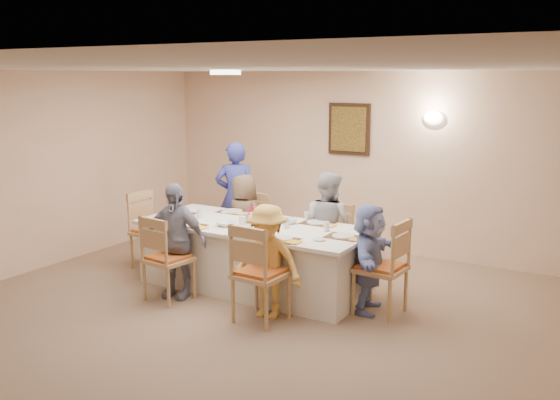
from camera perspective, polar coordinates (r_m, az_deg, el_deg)
The scene contains 44 objects.
ground at distance 6.15m, azimuth -5.18°, elevation -12.07°, with size 7.00×7.00×0.00m, color #7F6045.
room_walls at distance 5.72m, azimuth -5.44°, elevation 2.00°, with size 7.00×7.00×7.00m.
wall_picture at distance 8.83m, azimuth 6.32°, elevation 6.47°, with size 0.62×0.05×0.72m.
wall_sconce at distance 8.37m, azimuth 13.84°, elevation 7.32°, with size 0.26×0.09×0.18m, color white.
ceiling_light at distance 7.45m, azimuth -5.01°, elevation 11.54°, with size 0.36×0.36×0.05m, color white.
dining_table at distance 7.25m, azimuth -2.35°, elevation -5.17°, with size 2.70×1.14×0.76m, color white.
chair_back_left at distance 8.19m, azimuth -2.83°, elevation -2.66°, with size 0.44×0.44×0.92m, color tan, non-canonical shape.
chair_back_right at distance 7.62m, azimuth 4.74°, elevation -3.83°, with size 0.43×0.43×0.90m, color tan, non-canonical shape.
chair_front_left at distance 6.95m, azimuth -10.15°, elevation -5.18°, with size 0.46×0.46×0.97m, color tan, non-canonical shape.
chair_front_right at distance 6.26m, azimuth -1.74°, elevation -6.59°, with size 0.49×0.49×1.02m, color tan, non-canonical shape.
chair_left_end at distance 8.14m, azimuth -11.56°, elevation -2.73°, with size 0.47×0.47×0.99m, color tan, non-canonical shape.
chair_right_end at distance 6.53m, azimuth 9.19°, elevation -6.00°, with size 0.49×0.49×1.02m, color tan, non-canonical shape.
diner_back_left at distance 8.06m, azimuth -3.31°, elevation -1.87°, with size 0.65×0.48×1.20m, color brown.
diner_back_right at distance 7.46m, azimuth 4.36°, elevation -2.46°, with size 0.72×0.61×1.33m, color #ADAEB8.
diner_front_left at distance 7.00m, azimuth -9.56°, elevation -3.67°, with size 0.80×0.44×1.29m, color #8A8BA1.
diner_front_right at distance 6.33m, azimuth -1.16°, elevation -5.65°, with size 0.79×0.49×1.18m, color gold.
diner_right_end at distance 6.56m, azimuth 8.14°, elevation -5.26°, with size 0.54×1.12×1.15m, color #8394D4.
caregiver at distance 8.65m, azimuth -4.06°, elevation 0.24°, with size 0.68×0.60×1.56m, color #373FA8.
placemat_fl at distance 7.16m, azimuth -8.25°, elevation -2.31°, with size 0.35×0.26×0.01m, color #472B19.
plate_fl at distance 7.16m, azimuth -8.25°, elevation -2.23°, with size 0.24×0.24×0.01m, color white.
napkin_fl at distance 7.01m, azimuth -7.36°, elevation -2.52°, with size 0.15×0.15×0.01m, color yellow.
placemat_fr at distance 6.50m, azimuth 0.05°, elevation -3.60°, with size 0.37×0.27×0.01m, color #472B19.
plate_fr at distance 6.49m, azimuth 0.05°, elevation -3.52°, with size 0.25×0.25×0.02m, color white.
napkin_fr at distance 6.36m, azimuth 1.22°, elevation -3.85°, with size 0.14×0.14×0.01m, color yellow.
placemat_bl at distance 7.82m, azimuth -4.39°, elevation -1.08°, with size 0.35×0.26×0.01m, color #472B19.
plate_bl at distance 7.81m, azimuth -4.39°, elevation -1.01°, with size 0.25×0.25×0.02m, color white.
napkin_bl at distance 7.67m, azimuth -3.50°, elevation -1.24°, with size 0.14×0.14×0.01m, color yellow.
placemat_br at distance 7.21m, azimuth 3.45°, elevation -2.12°, with size 0.37×0.27×0.01m, color #472B19.
plate_br at distance 7.21m, azimuth 3.45°, elevation -2.04°, with size 0.25×0.25×0.02m, color white.
napkin_br at distance 7.09m, azimuth 4.56°, elevation -2.32°, with size 0.13×0.13×0.01m, color yellow.
placemat_le at distance 7.79m, azimuth -9.18°, elevation -1.23°, with size 0.37×0.27×0.01m, color #472B19.
plate_le at distance 7.79m, azimuth -9.18°, elevation -1.16°, with size 0.23×0.23×0.01m, color white.
napkin_le at distance 7.64m, azimuth -8.38°, elevation -1.40°, with size 0.13×0.13×0.01m, color yellow.
placemat_re at distance 6.62m, azimuth 5.79°, elevation -3.37°, with size 0.36×0.27×0.01m, color #472B19.
plate_re at distance 6.62m, azimuth 5.79°, elevation -3.29°, with size 0.24×0.24×0.01m, color white.
napkin_re at distance 6.50m, azimuth 7.04°, elevation -3.61°, with size 0.14×0.14×0.01m, color yellow.
teacup_a at distance 7.33m, azimuth -8.99°, elevation -1.70°, with size 0.12×0.12×0.08m, color white.
teacup_b at distance 7.38m, azimuth 2.57°, elevation -1.46°, with size 0.11×0.11×0.09m, color white.
bowl_a at distance 7.09m, azimuth -4.99°, elevation -2.17°, with size 0.26×0.26×0.05m, color white.
bowl_b at distance 7.18m, azimuth 0.82°, elevation -1.93°, with size 0.23×0.23×0.06m, color white.
condiment_ketchup at distance 7.19m, azimuth -2.60°, elevation -1.21°, with size 0.12×0.12×0.24m, color #B80F2D.
condiment_brown at distance 7.14m, azimuth -1.59°, elevation -1.34°, with size 0.13×0.13×0.22m, color #522F15.
condiment_malt at distance 7.03m, azimuth -1.63°, elevation -1.78°, with size 0.16×0.16×0.17m, color #522F15.
drinking_glass at distance 7.26m, azimuth -3.16°, elevation -1.60°, with size 0.07×0.07×0.10m, color silver.
Camera 1 is at (3.33, -4.56, 2.43)m, focal length 40.00 mm.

